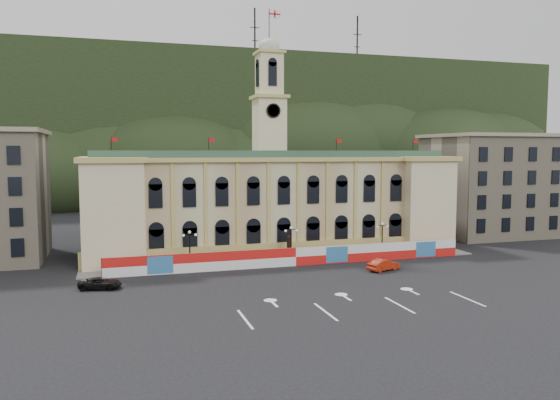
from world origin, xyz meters
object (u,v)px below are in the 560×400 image
object	(u,v)px
lamp_center	(291,241)
red_sedan	(383,265)
statue	(289,253)
black_suv	(100,283)

from	to	relation	value
lamp_center	red_sedan	size ratio (longest dim) A/B	1.05
statue	red_sedan	xyz separation A→B (m)	(10.03, -9.08, -0.42)
lamp_center	black_suv	world-z (taller)	lamp_center
lamp_center	statue	bearing A→B (deg)	90.00
statue	black_suv	size ratio (longest dim) A/B	0.73
red_sedan	black_suv	xyz separation A→B (m)	(-35.10, 0.67, -0.11)
statue	lamp_center	distance (m)	2.14
black_suv	red_sedan	bearing A→B (deg)	-78.26
black_suv	lamp_center	bearing A→B (deg)	-60.70
statue	red_sedan	size ratio (longest dim) A/B	0.76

